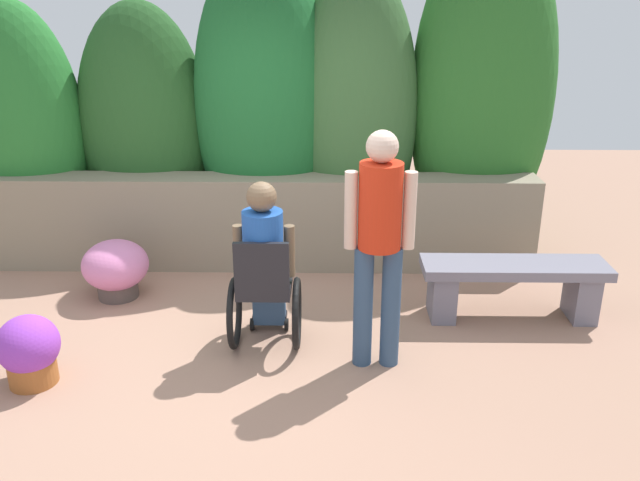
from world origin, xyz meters
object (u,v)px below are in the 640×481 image
Objects in this scene: stone_bench at (513,282)px; person_in_wheelchair at (265,271)px; person_standing_companion at (379,236)px; flower_pot_purple_near at (29,350)px; flower_pot_terracotta_by_wall at (116,268)px.

person_in_wheelchair reaches higher than stone_bench.
person_standing_companion reaches higher than person_in_wheelchair.
flower_pot_purple_near is 0.88× the size of flower_pot_terracotta_by_wall.
person_standing_companion is 3.00× the size of flower_pot_terracotta_by_wall.
person_standing_companion is 2.61m from flower_pot_terracotta_by_wall.
person_in_wheelchair is (-2.02, -0.48, 0.30)m from stone_bench.
person_standing_companion is (-1.19, -0.76, 0.69)m from stone_bench.
stone_bench is at bearing 16.33° from flower_pot_purple_near.
person_in_wheelchair reaches higher than flower_pot_terracotta_by_wall.
flower_pot_terracotta_by_wall is (0.18, 1.40, 0.02)m from flower_pot_purple_near.
stone_bench is 1.15× the size of person_in_wheelchair.
flower_pot_purple_near is (-1.60, -0.58, -0.36)m from person_in_wheelchair.
person_in_wheelchair is at bearing 163.31° from person_standing_companion.
stone_bench is 2.98× the size of flower_pot_purple_near.
flower_pot_purple_near reaches higher than stone_bench.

